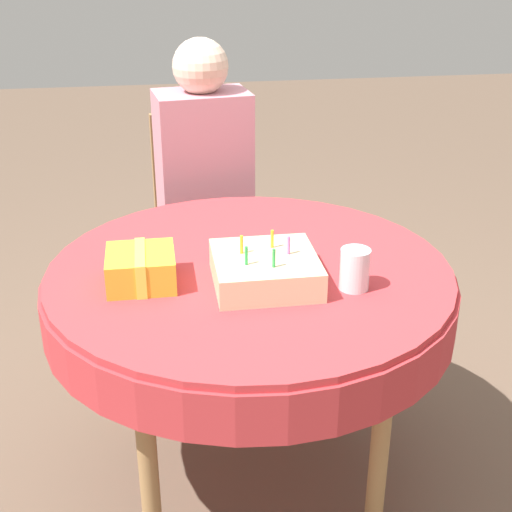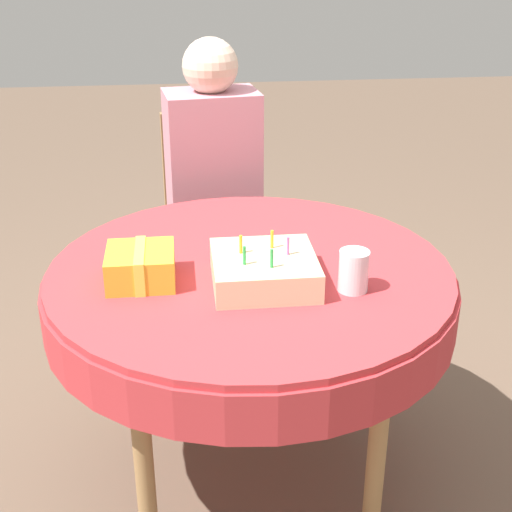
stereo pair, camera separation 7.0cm
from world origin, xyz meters
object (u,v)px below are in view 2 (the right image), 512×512
(birthday_cake, at_px, (264,270))
(drinking_glass, at_px, (354,271))
(person, at_px, (214,172))
(chair, at_px, (212,220))
(gift_box, at_px, (141,266))

(birthday_cake, bearing_deg, drinking_glass, -15.83)
(birthday_cake, height_order, drinking_glass, birthday_cake)
(person, height_order, birthday_cake, person)
(chair, height_order, gift_box, chair)
(person, distance_m, drinking_glass, 1.00)
(person, height_order, drinking_glass, person)
(drinking_glass, height_order, gift_box, drinking_glass)
(person, relative_size, drinking_glass, 11.22)
(birthday_cake, distance_m, drinking_glass, 0.23)
(chair, relative_size, birthday_cake, 3.44)
(drinking_glass, bearing_deg, person, 107.28)
(chair, distance_m, birthday_cake, 1.01)
(chair, xyz_separation_m, gift_box, (-0.23, -0.93, 0.26))
(birthday_cake, relative_size, gift_box, 1.47)
(birthday_cake, relative_size, drinking_glass, 2.46)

